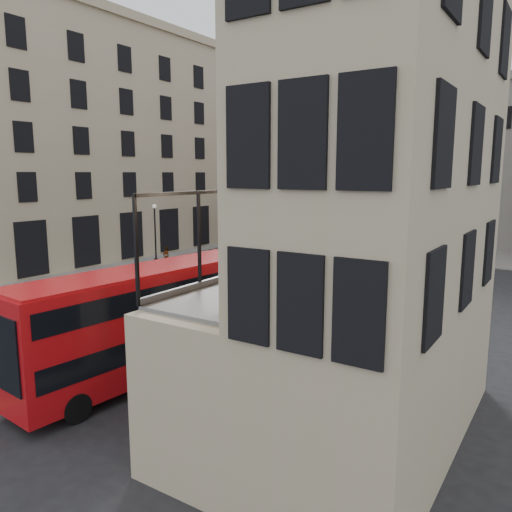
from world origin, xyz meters
The scene contains 31 objects.
ground centered at (0.00, 0.00, 0.00)m, with size 140.00×140.00×0.00m, color black.
host_building_main centered at (9.95, 0.00, 7.79)m, with size 7.26×11.40×15.10m.
host_frontage centered at (6.50, 0.00, 2.25)m, with size 3.00×11.00×4.50m, color #BCA88D.
cafe_floor centered at (6.50, 0.00, 4.55)m, with size 3.00×10.00×0.10m, color slate.
building_left centered at (-26.96, 20.00, 11.38)m, with size 14.60×50.60×22.00m.
gateway centered at (-5.00, 47.99, 9.39)m, with size 35.00×10.60×18.00m.
pavement_far centered at (-6.00, 38.00, 0.06)m, with size 40.00×12.00×0.12m, color slate.
pavement_left centered at (-22.00, 12.00, 0.06)m, with size 8.00×48.00×0.12m, color slate.
traffic_light_near centered at (-1.00, 12.00, 2.42)m, with size 0.16×0.20×3.80m.
traffic_light_far centered at (-15.00, 28.00, 2.42)m, with size 0.16×0.20×3.80m.
street_lamp_a centered at (-17.00, 18.00, 2.39)m, with size 0.36×0.36×5.33m.
street_lamp_b centered at (-6.00, 34.00, 2.39)m, with size 0.36×0.36×5.33m.
bus_near centered at (0.50, -0.44, 2.46)m, with size 3.48×11.16×4.38m.
bus_far centered at (-9.83, 30.68, 2.81)m, with size 3.94×12.75×5.01m.
car_a centered at (-4.49, 18.61, 0.73)m, with size 1.71×4.26×1.45m, color #97989F.
car_b centered at (-5.27, 25.81, 0.81)m, with size 1.71×4.90×1.61m, color #A3150A.
car_c centered at (-13.97, 28.89, 0.78)m, with size 2.20×5.41×1.57m, color black.
bicycle centered at (-5.45, 17.24, 0.51)m, with size 0.67×1.93×1.02m, color gray.
cyclist centered at (-7.85, 9.17, 0.85)m, with size 0.62×0.41×1.70m, color #DCEE19.
pedestrian_a centered at (-17.46, 29.24, 0.94)m, with size 0.92×0.71×1.88m, color gray.
pedestrian_b centered at (-11.87, 34.69, 0.98)m, with size 1.26×0.73×1.95m, color gray.
pedestrian_c centered at (-3.99, 40.00, 0.84)m, with size 0.98×0.41×1.68m, color gray.
pedestrian_d centered at (5.68, 29.51, 0.92)m, with size 0.90×0.59×1.85m, color gray.
pedestrian_e centered at (-15.33, 17.52, 0.87)m, with size 0.63×0.42×1.74m, color gray.
cafe_table_near centered at (5.90, -2.11, 5.06)m, with size 0.55×0.55×0.69m.
cafe_table_mid centered at (5.54, -0.56, 5.08)m, with size 0.58×0.58×0.73m.
cafe_table_far centered at (5.65, 3.15, 5.15)m, with size 0.66×0.66×0.83m.
cafe_chair_a centered at (7.57, -3.66, 4.89)m, with size 0.48×0.48×0.95m.
cafe_chair_b centered at (7.18, 0.30, 4.89)m, with size 0.50×0.50×0.95m.
cafe_chair_c centered at (7.55, 0.57, 4.87)m, with size 0.46×0.46×0.88m.
cafe_chair_d centered at (7.04, 3.56, 4.86)m, with size 0.44×0.44×0.84m.
Camera 1 is at (14.40, -13.83, 8.00)m, focal length 35.00 mm.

